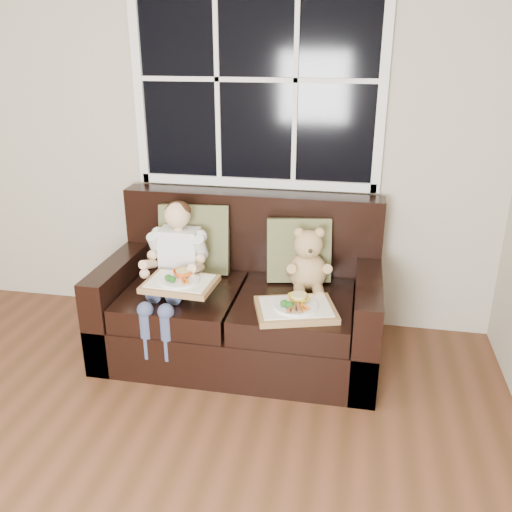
% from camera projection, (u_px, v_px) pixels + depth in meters
% --- Properties ---
extents(window_back, '(1.62, 0.04, 1.37)m').
position_uv_depth(window_back, '(256.00, 80.00, 3.38)').
color(window_back, black).
rests_on(window_back, room_walls).
extents(loveseat, '(1.70, 0.92, 0.96)m').
position_uv_depth(loveseat, '(242.00, 305.00, 3.45)').
color(loveseat, black).
rests_on(loveseat, ground).
extents(pillow_left, '(0.47, 0.26, 0.46)m').
position_uv_depth(pillow_left, '(195.00, 239.00, 3.52)').
color(pillow_left, '#65673F').
rests_on(pillow_left, loveseat).
extents(pillow_right, '(0.43, 0.26, 0.41)m').
position_uv_depth(pillow_right, '(299.00, 250.00, 3.41)').
color(pillow_right, '#65673F').
rests_on(pillow_right, loveseat).
extents(child, '(0.35, 0.59, 0.80)m').
position_uv_depth(child, '(175.00, 260.00, 3.30)').
color(child, silver).
rests_on(child, loveseat).
extents(teddy_bear, '(0.27, 0.33, 0.41)m').
position_uv_depth(teddy_bear, '(308.00, 264.00, 3.29)').
color(teddy_bear, tan).
rests_on(teddy_bear, loveseat).
extents(tray_left, '(0.42, 0.33, 0.09)m').
position_uv_depth(tray_left, '(180.00, 282.00, 3.14)').
color(tray_left, olive).
rests_on(tray_left, child).
extents(tray_right, '(0.52, 0.45, 0.10)m').
position_uv_depth(tray_right, '(296.00, 308.00, 3.03)').
color(tray_right, olive).
rests_on(tray_right, loveseat).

